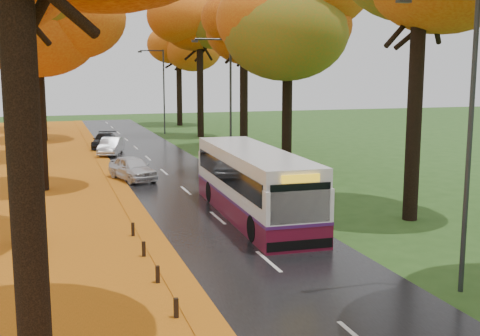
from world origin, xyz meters
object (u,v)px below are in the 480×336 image
car_silver (111,146)px  car_white (132,168)px  streetlamp_near (463,122)px  streetlamp_mid (227,93)px  streetlamp_far (161,85)px  car_dark (105,140)px  bus (254,182)px

car_silver → car_white: bearing=-72.6°
streetlamp_near → streetlamp_mid: size_ratio=1.00×
streetlamp_near → car_silver: bearing=101.5°
streetlamp_mid → streetlamp_far: bearing=90.0°
car_silver → car_dark: size_ratio=0.91×
streetlamp_far → car_dark: (-6.30, -9.47, -4.08)m
streetlamp_mid → streetlamp_near: bearing=-90.0°
car_white → car_silver: size_ratio=1.04×
streetlamp_near → car_silver: size_ratio=2.13×
streetlamp_near → car_white: streetlamp_near is taller
car_white → car_silver: bearing=74.0°
streetlamp_far → car_white: (-6.10, -24.13, -4.01)m
car_silver → streetlamp_far: bearing=82.0°
car_white → car_silver: car_white is taller
car_dark → streetlamp_mid: bearing=-50.7°
streetlamp_near → car_white: size_ratio=2.06×
streetlamp_near → bus: size_ratio=0.75×
streetlamp_mid → car_silver: (-6.20, 8.60, -4.06)m
streetlamp_near → streetlamp_far: (0.00, 44.00, 0.00)m
bus → car_dark: 25.05m
streetlamp_near → streetlamp_far: bearing=90.0°
streetlamp_far → car_dark: streetlamp_far is taller
car_white → car_dark: (-0.19, 14.66, -0.07)m
streetlamp_far → bus: 34.44m
car_white → car_silver: (-0.10, 10.73, -0.04)m
car_silver → streetlamp_near: bearing=-61.7°
streetlamp_far → streetlamp_near: bearing=-90.0°
car_white → car_dark: 14.66m
streetlamp_near → car_white: 21.17m
streetlamp_near → streetlamp_far: size_ratio=1.00×
streetlamp_far → car_white: size_ratio=2.06×
streetlamp_near → car_dark: streetlamp_near is taller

